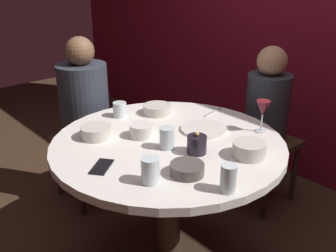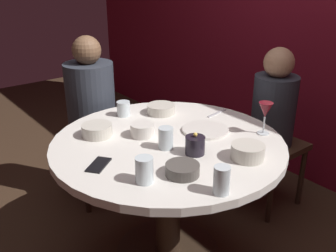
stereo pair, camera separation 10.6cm
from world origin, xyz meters
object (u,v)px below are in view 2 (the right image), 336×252
(bowl_serving_large, at_px, (182,170))
(cup_by_left_diner, at_px, (144,170))
(wine_glass, at_px, (265,111))
(bowl_salad_center, at_px, (142,130))
(bowl_small_white, at_px, (161,109))
(dining_table, at_px, (168,170))
(candle_holder, at_px, (195,145))
(seated_diner_back, at_px, (273,112))
(cup_by_right_diner, at_px, (166,138))
(cell_phone, at_px, (99,165))
(cup_center_front, at_px, (123,109))
(seated_diner_left, at_px, (91,102))
(bowl_sauce_side, at_px, (97,130))
(dinner_plate, at_px, (205,130))
(cup_near_candle, at_px, (222,180))
(bowl_rice_portion, at_px, (248,152))

(bowl_serving_large, distance_m, cup_by_left_diner, 0.17)
(wine_glass, relative_size, bowl_salad_center, 1.41)
(cup_by_left_diner, bearing_deg, bowl_small_white, 137.62)
(dining_table, bearing_deg, candle_holder, 2.19)
(seated_diner_back, bearing_deg, cup_by_right_diner, 3.93)
(cup_by_right_diner, bearing_deg, bowl_salad_center, -178.00)
(cell_phone, relative_size, cup_center_front, 1.60)
(candle_holder, bearing_deg, wine_glass, 83.16)
(dining_table, height_order, candle_holder, candle_holder)
(candle_holder, relative_size, wine_glass, 0.62)
(dining_table, relative_size, candle_holder, 10.96)
(wine_glass, bearing_deg, cell_phone, -105.17)
(seated_diner_left, height_order, cup_by_right_diner, seated_diner_left)
(seated_diner_back, distance_m, bowl_sauce_side, 1.18)
(cell_phone, distance_m, bowl_serving_large, 0.38)
(bowl_small_white, bearing_deg, wine_glass, 22.70)
(dinner_plate, bearing_deg, seated_diner_back, 92.85)
(wine_glass, bearing_deg, dinner_plate, -135.20)
(cell_phone, xyz_separation_m, cup_near_candle, (0.50, 0.27, 0.05))
(seated_diner_back, xyz_separation_m, wine_glass, (0.25, -0.43, 0.18))
(seated_diner_back, height_order, bowl_salad_center, seated_diner_back)
(bowl_salad_center, distance_m, bowl_rice_portion, 0.57)
(bowl_small_white, relative_size, bowl_sauce_side, 1.05)
(seated_diner_back, bearing_deg, bowl_small_white, -26.23)
(cup_center_front, bearing_deg, bowl_serving_large, -13.40)
(dinner_plate, xyz_separation_m, cup_by_left_diner, (0.23, -0.57, 0.05))
(cell_phone, distance_m, cup_by_left_diner, 0.26)
(seated_diner_left, height_order, dinner_plate, seated_diner_left)
(wine_glass, height_order, cup_by_left_diner, wine_glass)
(bowl_rice_portion, relative_size, cup_near_candle, 1.33)
(cup_by_left_diner, bearing_deg, bowl_rice_portion, 75.56)
(cup_by_left_diner, bearing_deg, seated_diner_back, 102.13)
(candle_holder, xyz_separation_m, bowl_small_white, (-0.53, 0.20, -0.02))
(bowl_salad_center, bearing_deg, bowl_sauce_side, -128.90)
(dinner_plate, bearing_deg, bowl_salad_center, -117.62)
(seated_diner_left, height_order, bowl_sauce_side, seated_diner_left)
(dinner_plate, relative_size, cell_phone, 1.82)
(bowl_serving_large, height_order, bowl_rice_portion, bowl_rice_portion)
(bowl_serving_large, xyz_separation_m, bowl_rice_portion, (0.08, 0.33, 0.01))
(cup_near_candle, bearing_deg, bowl_serving_large, -172.63)
(dinner_plate, height_order, cup_near_candle, cup_near_candle)
(seated_diner_back, distance_m, wine_glass, 0.53)
(cell_phone, height_order, bowl_salad_center, bowl_salad_center)
(candle_holder, bearing_deg, bowl_salad_center, -166.36)
(cell_phone, relative_size, bowl_serving_large, 0.94)
(candle_holder, height_order, bowl_sauce_side, candle_holder)
(dining_table, height_order, bowl_salad_center, bowl_salad_center)
(bowl_sauce_side, distance_m, cup_center_front, 0.31)
(seated_diner_left, height_order, cup_near_candle, seated_diner_left)
(cup_by_right_diner, height_order, cup_center_front, cup_by_right_diner)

